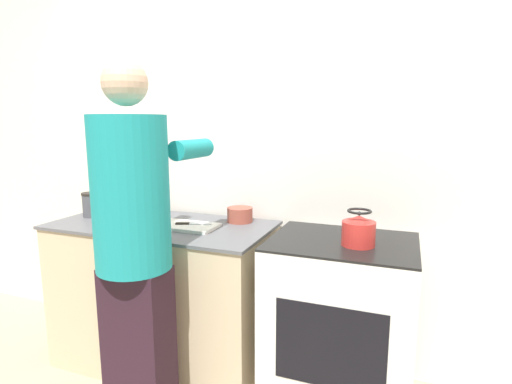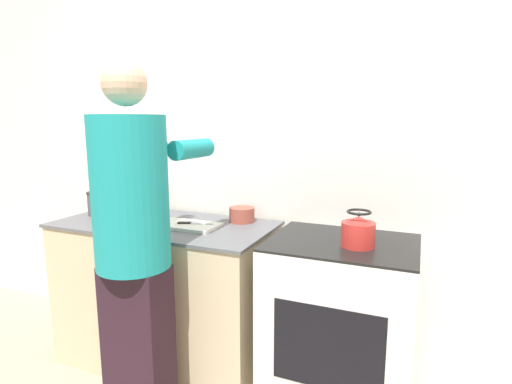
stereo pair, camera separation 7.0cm
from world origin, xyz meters
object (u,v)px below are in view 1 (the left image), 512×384
(cutting_board, at_px, (184,226))
(canister_jar, at_px, (92,204))
(oven, at_px, (339,325))
(knife, at_px, (193,224))
(kettle, at_px, (359,230))
(bowl_prep, at_px, (240,215))
(person, at_px, (135,241))

(cutting_board, height_order, canister_jar, canister_jar)
(oven, relative_size, canister_jar, 5.92)
(cutting_board, bearing_deg, knife, 25.64)
(oven, relative_size, kettle, 5.26)
(oven, distance_m, canister_jar, 1.70)
(knife, relative_size, bowl_prep, 1.34)
(kettle, bearing_deg, bowl_prep, 158.91)
(bowl_prep, height_order, canister_jar, canister_jar)
(bowl_prep, bearing_deg, oven, -19.23)
(kettle, xyz_separation_m, canister_jar, (-1.70, 0.08, -0.01))
(person, height_order, kettle, person)
(oven, bearing_deg, bowl_prep, 160.77)
(kettle, height_order, canister_jar, kettle)
(cutting_board, height_order, bowl_prep, bowl_prep)
(cutting_board, bearing_deg, kettle, -2.85)
(oven, bearing_deg, kettle, -34.31)
(cutting_board, distance_m, knife, 0.05)
(bowl_prep, relative_size, canister_jar, 1.00)
(oven, distance_m, person, 1.13)
(canister_jar, bearing_deg, knife, -0.66)
(person, height_order, canister_jar, person)
(kettle, bearing_deg, canister_jar, 177.34)
(person, bearing_deg, cutting_board, 93.74)
(canister_jar, bearing_deg, cutting_board, -2.38)
(kettle, bearing_deg, person, -155.32)
(knife, bearing_deg, kettle, -23.84)
(person, xyz_separation_m, knife, (0.01, 0.51, -0.04))
(canister_jar, bearing_deg, person, -35.27)
(oven, height_order, person, person)
(kettle, relative_size, canister_jar, 1.13)
(person, bearing_deg, canister_jar, 144.73)
(oven, bearing_deg, knife, 179.05)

